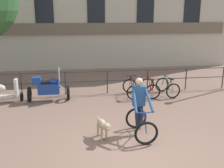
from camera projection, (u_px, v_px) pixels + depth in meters
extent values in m
plane|color=#7A5B4C|center=(131.00, 149.00, 7.02)|extent=(60.00, 60.00, 0.00)
cylinder|color=#2D2B28|center=(21.00, 85.00, 11.34)|extent=(0.05, 0.05, 1.05)
cylinder|color=#2D2B28|center=(65.00, 83.00, 11.60)|extent=(0.05, 0.05, 1.05)
cylinder|color=#2D2B28|center=(107.00, 82.00, 11.85)|extent=(0.05, 0.05, 1.05)
cylinder|color=#2D2B28|center=(147.00, 80.00, 12.11)|extent=(0.05, 0.05, 1.05)
cylinder|color=#2D2B28|center=(186.00, 79.00, 12.36)|extent=(0.05, 0.05, 1.05)
cylinder|color=#2D2B28|center=(223.00, 78.00, 12.62)|extent=(0.05, 0.05, 1.05)
cylinder|color=#2D2B28|center=(107.00, 71.00, 11.72)|extent=(15.00, 0.04, 0.04)
cylinder|color=#2D2B28|center=(107.00, 81.00, 11.84)|extent=(15.00, 0.04, 0.04)
cube|color=brown|center=(96.00, 29.00, 16.51)|extent=(17.10, 0.12, 0.70)
torus|color=black|center=(146.00, 133.00, 7.17)|extent=(0.68, 0.09, 0.68)
torus|color=black|center=(136.00, 118.00, 8.22)|extent=(0.68, 0.09, 0.68)
cylinder|color=navy|center=(142.00, 119.00, 7.52)|extent=(0.05, 0.49, 0.60)
cylinder|color=navy|center=(139.00, 116.00, 7.84)|extent=(0.04, 0.23, 0.52)
cylinder|color=navy|center=(142.00, 110.00, 7.54)|extent=(0.05, 0.66, 0.10)
cylinder|color=navy|center=(138.00, 122.00, 8.01)|extent=(0.04, 0.44, 0.08)
cylinder|color=navy|center=(137.00, 113.00, 8.04)|extent=(0.03, 0.26, 0.47)
cylinder|color=navy|center=(146.00, 123.00, 7.19)|extent=(0.03, 0.23, 0.54)
cylinder|color=navy|center=(145.00, 113.00, 7.22)|extent=(0.48, 0.04, 0.03)
cube|color=black|center=(139.00, 106.00, 7.86)|extent=(0.13, 0.24, 0.05)
cube|color=navy|center=(139.00, 96.00, 7.78)|extent=(0.37, 0.23, 0.60)
sphere|color=tan|center=(139.00, 81.00, 7.66)|extent=(0.22, 0.22, 0.22)
cylinder|color=navy|center=(135.00, 100.00, 7.43)|extent=(0.13, 0.72, 0.60)
cylinder|color=navy|center=(149.00, 99.00, 7.50)|extent=(0.16, 0.72, 0.60)
cylinder|color=black|center=(137.00, 117.00, 7.83)|extent=(0.15, 0.32, 0.69)
cylinder|color=black|center=(141.00, 115.00, 7.84)|extent=(0.13, 0.31, 0.58)
ellipsoid|color=tan|center=(102.00, 124.00, 7.55)|extent=(0.34, 0.57, 0.26)
cylinder|color=tan|center=(104.00, 126.00, 7.35)|extent=(0.17, 0.17, 0.16)
sphere|color=tan|center=(106.00, 127.00, 7.18)|extent=(0.22, 0.22, 0.22)
cone|color=tan|center=(108.00, 129.00, 7.10)|extent=(0.15, 0.15, 0.12)
cylinder|color=tan|center=(98.00, 118.00, 7.82)|extent=(0.09, 0.18, 0.10)
cylinder|color=tan|center=(101.00, 134.00, 7.43)|extent=(0.06, 0.06, 0.38)
cylinder|color=tan|center=(106.00, 134.00, 7.49)|extent=(0.06, 0.06, 0.38)
cylinder|color=tan|center=(98.00, 130.00, 7.74)|extent=(0.06, 0.06, 0.38)
cylinder|color=tan|center=(102.00, 129.00, 7.79)|extent=(0.06, 0.06, 0.38)
torus|color=black|center=(68.00, 93.00, 10.96)|extent=(0.13, 0.62, 0.62)
torus|color=black|center=(29.00, 94.00, 10.72)|extent=(0.13, 0.62, 0.62)
cube|color=navy|center=(49.00, 88.00, 10.79)|extent=(0.87, 0.42, 0.44)
ellipsoid|color=navy|center=(53.00, 81.00, 10.74)|extent=(0.49, 0.33, 0.24)
cube|color=black|center=(46.00, 82.00, 10.70)|extent=(0.57, 0.31, 0.10)
cylinder|color=#B2B2B7|center=(63.00, 89.00, 10.88)|extent=(0.44, 0.07, 0.41)
cube|color=silver|center=(59.00, 75.00, 10.71)|extent=(0.04, 0.44, 0.50)
cube|color=navy|center=(37.00, 80.00, 10.62)|extent=(0.33, 0.37, 0.28)
torus|color=black|center=(130.00, 86.00, 11.92)|extent=(0.66, 0.07, 0.66)
torus|color=black|center=(134.00, 93.00, 10.91)|extent=(0.66, 0.07, 0.66)
cylinder|color=black|center=(131.00, 83.00, 11.47)|extent=(0.04, 0.47, 0.58)
cylinder|color=black|center=(133.00, 86.00, 11.18)|extent=(0.04, 0.22, 0.51)
cylinder|color=black|center=(132.00, 78.00, 11.31)|extent=(0.05, 0.63, 0.10)
cylinder|color=black|center=(133.00, 92.00, 11.12)|extent=(0.04, 0.42, 0.07)
cylinder|color=black|center=(134.00, 87.00, 10.97)|extent=(0.03, 0.25, 0.46)
cylinder|color=black|center=(130.00, 81.00, 11.76)|extent=(0.03, 0.21, 0.52)
cylinder|color=black|center=(131.00, 76.00, 11.61)|extent=(0.48, 0.04, 0.03)
cube|color=black|center=(133.00, 80.00, 11.02)|extent=(0.13, 0.24, 0.05)
torus|color=black|center=(147.00, 85.00, 12.03)|extent=(0.66, 0.09, 0.66)
torus|color=black|center=(153.00, 92.00, 11.02)|extent=(0.66, 0.09, 0.66)
cylinder|color=maroon|center=(149.00, 83.00, 11.58)|extent=(0.05, 0.47, 0.58)
cylinder|color=maroon|center=(151.00, 85.00, 11.29)|extent=(0.04, 0.22, 0.51)
cylinder|color=maroon|center=(150.00, 78.00, 11.42)|extent=(0.06, 0.63, 0.10)
cylinder|color=maroon|center=(152.00, 91.00, 11.23)|extent=(0.04, 0.42, 0.07)
cylinder|color=maroon|center=(152.00, 86.00, 11.08)|extent=(0.03, 0.25, 0.46)
cylinder|color=maroon|center=(148.00, 80.00, 11.88)|extent=(0.04, 0.21, 0.52)
cylinder|color=maroon|center=(148.00, 75.00, 11.72)|extent=(0.48, 0.05, 0.03)
cube|color=black|center=(152.00, 80.00, 11.12)|extent=(0.13, 0.25, 0.05)
torus|color=black|center=(162.00, 85.00, 12.13)|extent=(0.66, 0.14, 0.66)
torus|color=black|center=(173.00, 91.00, 11.15)|extent=(0.66, 0.14, 0.66)
cylinder|color=#194C2D|center=(166.00, 82.00, 11.69)|extent=(0.09, 0.47, 0.58)
cylinder|color=#194C2D|center=(170.00, 84.00, 11.40)|extent=(0.06, 0.22, 0.51)
cylinder|color=#194C2D|center=(168.00, 77.00, 11.53)|extent=(0.11, 0.63, 0.10)
cylinder|color=#194C2D|center=(171.00, 90.00, 11.35)|extent=(0.08, 0.42, 0.07)
cylinder|color=#194C2D|center=(172.00, 85.00, 11.20)|extent=(0.05, 0.25, 0.46)
cylinder|color=#194C2D|center=(163.00, 80.00, 11.97)|extent=(0.05, 0.21, 0.52)
cylinder|color=#194C2D|center=(165.00, 75.00, 11.82)|extent=(0.48, 0.09, 0.03)
cube|color=black|center=(171.00, 79.00, 11.24)|extent=(0.15, 0.25, 0.05)
torus|color=black|center=(22.00, 97.00, 10.78)|extent=(0.09, 0.40, 0.40)
cube|color=beige|center=(6.00, 96.00, 10.70)|extent=(0.68, 0.29, 0.08)
cube|color=beige|center=(16.00, 88.00, 10.66)|extent=(0.11, 0.32, 0.72)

